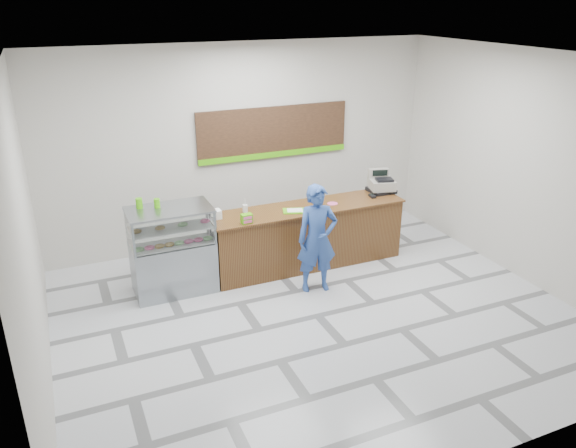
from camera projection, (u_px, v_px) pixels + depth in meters
name	position (u px, v px, depth m)	size (l,w,h in m)	color
floor	(318.00, 316.00, 7.91)	(7.00, 7.00, 0.00)	#BBBCC0
back_wall	(244.00, 146.00, 9.79)	(7.00, 7.00, 0.00)	beige
ceiling	(324.00, 59.00, 6.58)	(7.00, 7.00, 0.00)	silver
sales_counter	(307.00, 236.00, 9.23)	(3.26, 0.76, 1.03)	brown
display_case	(172.00, 250.00, 8.35)	(1.22, 0.72, 1.33)	gray
menu_board	(274.00, 133.00, 9.89)	(2.80, 0.06, 0.90)	black
cash_register	(381.00, 184.00, 9.67)	(0.50, 0.52, 0.38)	black
card_terminal	(372.00, 196.00, 9.45)	(0.08, 0.16, 0.04)	black
serving_tray	(294.00, 211.00, 8.83)	(0.40, 0.34, 0.02)	#58BE11
napkin_box	(216.00, 214.00, 8.54)	(0.16, 0.16, 0.13)	white
straw_cup	(245.00, 208.00, 8.79)	(0.08, 0.08, 0.12)	silver
promo_box	(247.00, 219.00, 8.36)	(0.16, 0.11, 0.14)	#4BB40C
donut_decal	(332.00, 203.00, 9.17)	(0.17, 0.17, 0.00)	#E6528F
green_cup_left	(139.00, 203.00, 8.10)	(0.10, 0.10, 0.15)	#4BB40C
green_cup_right	(157.00, 203.00, 8.12)	(0.09, 0.09, 0.14)	#4BB40C
customer	(317.00, 239.00, 8.34)	(0.61, 0.40, 1.67)	#2B4B96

